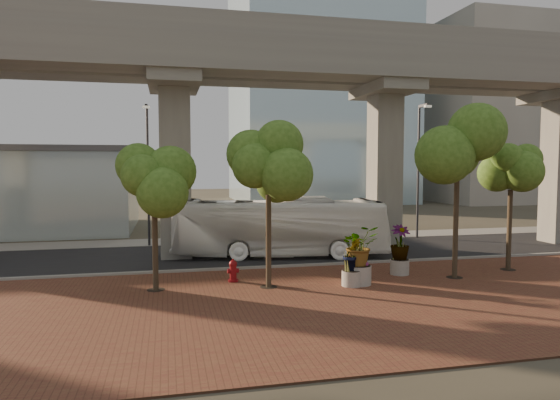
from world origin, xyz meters
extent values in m
plane|color=#373428|center=(0.00, 0.00, 0.00)|extent=(160.00, 160.00, 0.00)
cube|color=brown|center=(0.00, -8.00, 0.03)|extent=(70.00, 13.00, 0.06)
cube|color=black|center=(0.00, 2.00, 0.02)|extent=(90.00, 8.00, 0.04)
cube|color=gray|center=(0.00, -2.00, 0.08)|extent=(70.00, 0.25, 0.16)
cube|color=gray|center=(0.00, 7.50, 0.03)|extent=(90.00, 3.00, 0.06)
cube|color=gray|center=(0.00, 0.40, 10.50)|extent=(72.00, 2.40, 1.80)
cube|color=gray|center=(0.00, 3.60, 10.50)|extent=(72.00, 2.40, 1.80)
cube|color=gray|center=(0.00, -0.70, 11.90)|extent=(72.00, 0.12, 1.00)
cube|color=gray|center=(0.00, 4.70, 11.90)|extent=(72.00, 0.12, 1.00)
cube|color=#A5A094|center=(38.00, 36.00, 12.00)|extent=(18.00, 16.00, 24.00)
imported|color=white|center=(-0.50, 0.94, 1.60)|extent=(11.76, 4.58, 3.20)
cylinder|color=maroon|center=(-3.77, -4.42, 0.11)|extent=(0.43, 0.43, 0.10)
cylinder|color=maroon|center=(-3.77, -4.42, 0.45)|extent=(0.29, 0.29, 0.69)
sphere|color=maroon|center=(-3.77, -4.42, 0.80)|extent=(0.34, 0.34, 0.34)
cylinder|color=maroon|center=(-3.77, -4.42, 0.96)|extent=(0.10, 0.10, 0.12)
cylinder|color=maroon|center=(-3.77, -4.42, 0.51)|extent=(0.48, 0.19, 0.19)
cylinder|color=#B0A99F|center=(1.23, -6.07, 0.45)|extent=(1.00, 1.00, 0.78)
imported|color=#365B18|center=(1.23, -6.07, 1.68)|extent=(2.23, 2.23, 1.67)
cylinder|color=#A5A195|center=(3.73, -4.69, 0.39)|extent=(0.85, 0.85, 0.66)
imported|color=#365B18|center=(3.73, -4.69, 1.51)|extent=(2.09, 2.09, 1.57)
cylinder|color=#9C988D|center=(0.84, -6.25, 0.37)|extent=(0.81, 0.81, 0.63)
imported|color=#365B18|center=(0.84, -6.25, 1.36)|extent=(1.79, 1.79, 1.34)
cylinder|color=#443627|center=(-6.92, -5.17, 1.65)|extent=(0.22, 0.22, 3.18)
cylinder|color=black|center=(-6.92, -5.17, 0.07)|extent=(0.70, 0.70, 0.01)
cylinder|color=#443627|center=(-2.49, -5.69, 1.92)|extent=(0.22, 0.22, 3.73)
cylinder|color=black|center=(-2.49, -5.69, 0.07)|extent=(0.70, 0.70, 0.01)
cylinder|color=#443627|center=(5.78, -5.83, 2.19)|extent=(0.22, 0.22, 4.25)
cylinder|color=black|center=(5.78, -5.83, 0.07)|extent=(0.70, 0.70, 0.01)
cylinder|color=#443627|center=(9.17, -4.91, 1.94)|extent=(0.22, 0.22, 3.77)
cylinder|color=black|center=(9.17, -4.91, 0.07)|extent=(0.70, 0.70, 0.01)
cylinder|color=#2E2E33|center=(-7.54, 6.22, 4.24)|extent=(0.15, 0.15, 8.41)
cube|color=#2E2E33|center=(-7.54, 5.69, 8.45)|extent=(0.16, 1.05, 0.16)
cube|color=silver|center=(-7.54, 5.17, 8.34)|extent=(0.42, 0.21, 0.13)
cylinder|color=#2F3034|center=(10.15, 5.69, 4.47)|extent=(0.15, 0.15, 8.85)
cube|color=#2F3034|center=(10.15, 5.14, 8.89)|extent=(0.17, 1.11, 0.17)
cube|color=silver|center=(10.15, 4.59, 8.78)|extent=(0.44, 0.22, 0.13)
camera|label=1|loc=(-6.44, -25.11, 4.97)|focal=32.00mm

